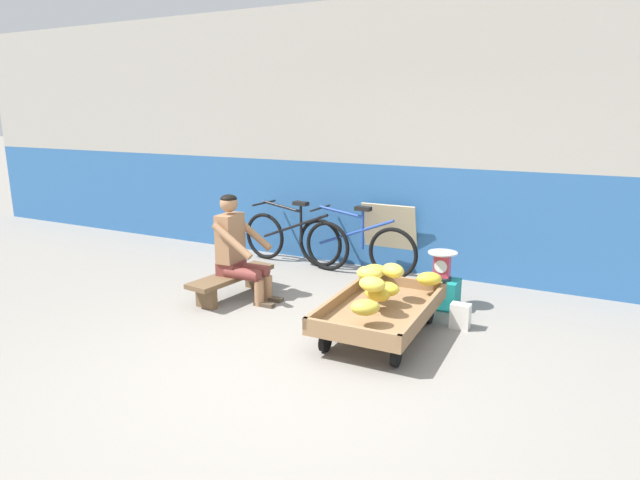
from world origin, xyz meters
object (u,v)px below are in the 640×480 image
object	(u,v)px
weighing_scale	(442,265)
vendor_seated	(237,248)
banana_cart	(381,311)
bicycle_near_left	(295,238)
plastic_crate	(441,293)
shopping_bag	(460,316)
low_bench	(232,280)
sign_board	(390,237)
bicycle_far_left	(355,245)

from	to	relation	value
weighing_scale	vendor_seated	bearing A→B (deg)	-159.21
banana_cart	bicycle_near_left	world-z (taller)	bicycle_near_left
plastic_crate	shopping_bag	distance (m)	0.57
low_bench	bicycle_near_left	size ratio (longest dim) A/B	0.68
vendor_seated	sign_board	bearing A→B (deg)	59.14
bicycle_far_left	shopping_bag	xyz separation A→B (m)	(1.62, -1.19, -0.23)
bicycle_far_left	sign_board	xyz separation A→B (m)	(0.35, 0.31, 0.08)
low_bench	vendor_seated	size ratio (longest dim) A/B	0.99
bicycle_near_left	bicycle_far_left	distance (m)	0.86
weighing_scale	sign_board	xyz separation A→B (m)	(-0.95, 1.02, -0.02)
weighing_scale	sign_board	world-z (taller)	sign_board
vendor_seated	bicycle_near_left	bearing A→B (deg)	95.70
bicycle_near_left	sign_board	world-z (taller)	sign_board
weighing_scale	bicycle_near_left	distance (m)	2.27
bicycle_far_left	shopping_bag	size ratio (longest dim) A/B	6.92
banana_cart	weighing_scale	xyz separation A→B (m)	(0.27, 1.00, 0.21)
vendor_seated	bicycle_near_left	size ratio (longest dim) A/B	0.69
vendor_seated	bicycle_near_left	xyz separation A→B (m)	(-0.15, 1.46, -0.21)
plastic_crate	shopping_bag	size ratio (longest dim) A/B	1.50
banana_cart	plastic_crate	bearing A→B (deg)	74.74
plastic_crate	bicycle_near_left	world-z (taller)	bicycle_near_left
banana_cart	plastic_crate	distance (m)	1.04
bicycle_near_left	bicycle_far_left	world-z (taller)	same
bicycle_near_left	low_bench	bearing A→B (deg)	-87.75
low_bench	shopping_bag	bearing A→B (deg)	6.94
plastic_crate	banana_cart	bearing A→B (deg)	-105.26
low_bench	sign_board	xyz separation A→B (m)	(1.15, 1.79, 0.23)
bicycle_near_left	bicycle_far_left	bearing A→B (deg)	1.51
low_bench	bicycle_far_left	distance (m)	1.69
vendor_seated	bicycle_far_left	distance (m)	1.66
low_bench	bicycle_near_left	bearing A→B (deg)	92.25
bicycle_far_left	shopping_bag	bearing A→B (deg)	-36.24
vendor_seated	bicycle_far_left	xyz separation A→B (m)	(0.72, 1.48, -0.21)
weighing_scale	plastic_crate	bearing A→B (deg)	90.00
sign_board	bicycle_near_left	bearing A→B (deg)	-164.83
bicycle_far_left	vendor_seated	bearing A→B (deg)	-115.84
plastic_crate	shopping_bag	bearing A→B (deg)	-55.97
bicycle_far_left	sign_board	distance (m)	0.47
bicycle_near_left	sign_board	bearing A→B (deg)	15.17
banana_cart	bicycle_far_left	distance (m)	2.00
banana_cart	sign_board	xyz separation A→B (m)	(-0.68, 2.02, 0.19)
low_bench	shopping_bag	xyz separation A→B (m)	(2.42, 0.30, -0.08)
sign_board	plastic_crate	bearing A→B (deg)	-47.02
sign_board	banana_cart	bearing A→B (deg)	-71.48
banana_cart	weighing_scale	distance (m)	1.06
shopping_bag	weighing_scale	bearing A→B (deg)	124.09
bicycle_near_left	shopping_bag	size ratio (longest dim) A/B	6.91
plastic_crate	weighing_scale	world-z (taller)	weighing_scale
vendor_seated	shopping_bag	xyz separation A→B (m)	(2.33, 0.29, -0.45)
sign_board	shopping_bag	world-z (taller)	sign_board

